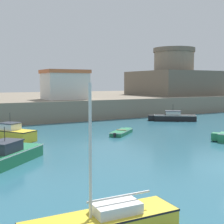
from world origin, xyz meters
TOP-DOWN VIEW (x-y plane):
  - quay_seawall at (0.00, 45.88)m, footprint 120.00×40.00m
  - dinghy_green_0 at (-0.21, 14.54)m, footprint 3.80×3.36m
  - sailboat_yellow_1 at (-11.55, -2.81)m, footprint 6.11×1.74m
  - motorboat_green_3 at (-12.52, 8.26)m, footprint 5.63×5.43m
  - motorboat_black_5 at (11.64, 20.68)m, footprint 6.06×4.85m
  - motorboat_yellow_7 at (-10.56, 16.54)m, footprint 3.83×5.00m
  - fortress at (24.00, 35.30)m, footprint 13.92×13.92m
  - harbor_shed_mid_row at (0.00, 30.83)m, footprint 6.19×5.03m

SIDE VIEW (x-z plane):
  - dinghy_green_0 at x=-0.21m, z-range -0.02..0.47m
  - sailboat_yellow_1 at x=-11.55m, z-range -2.14..3.01m
  - motorboat_black_5 at x=11.64m, z-range -0.61..1.63m
  - motorboat_green_3 at x=-12.52m, z-range -0.65..1.76m
  - motorboat_yellow_7 at x=-10.56m, z-range -0.63..1.87m
  - quay_seawall at x=0.00m, z-range 0.00..2.75m
  - harbor_shed_mid_row at x=0.00m, z-range 2.77..6.98m
  - fortress at x=24.00m, z-range 1.36..10.33m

